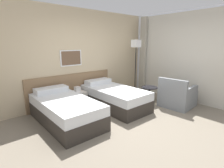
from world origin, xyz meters
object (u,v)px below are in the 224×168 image
(bed_near_window, at_px, (114,97))
(side_table, at_px, (149,92))
(bed_near_door, at_px, (65,110))
(armchair, at_px, (177,97))
(nightstand, at_px, (78,98))
(floor_lamp, at_px, (136,49))

(bed_near_window, bearing_deg, side_table, -24.39)
(bed_near_door, bearing_deg, side_table, -10.42)
(side_table, bearing_deg, armchair, -60.02)
(bed_near_door, xyz_separation_m, bed_near_window, (1.46, 0.00, 0.00))
(side_table, height_order, armchair, armchair)
(bed_near_door, relative_size, nightstand, 3.45)
(nightstand, distance_m, armchair, 2.80)
(side_table, bearing_deg, bed_near_door, 169.58)
(bed_near_window, xyz_separation_m, nightstand, (-0.73, 0.71, -0.06))
(bed_near_window, relative_size, armchair, 2.20)
(side_table, distance_m, armchair, 0.78)
(floor_lamp, bearing_deg, armchair, -89.34)
(floor_lamp, bearing_deg, bed_near_window, -161.93)
(bed_near_window, xyz_separation_m, floor_lamp, (1.36, 0.44, 1.29))
(nightstand, xyz_separation_m, armchair, (2.11, -1.83, 0.05))
(nightstand, xyz_separation_m, floor_lamp, (2.09, -0.27, 1.35))
(floor_lamp, bearing_deg, nightstand, 172.69)
(bed_near_door, relative_size, armchair, 2.20)
(bed_near_window, height_order, nightstand, bed_near_window)
(floor_lamp, distance_m, side_table, 1.56)
(side_table, relative_size, armchair, 0.56)
(nightstand, distance_m, side_table, 2.08)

